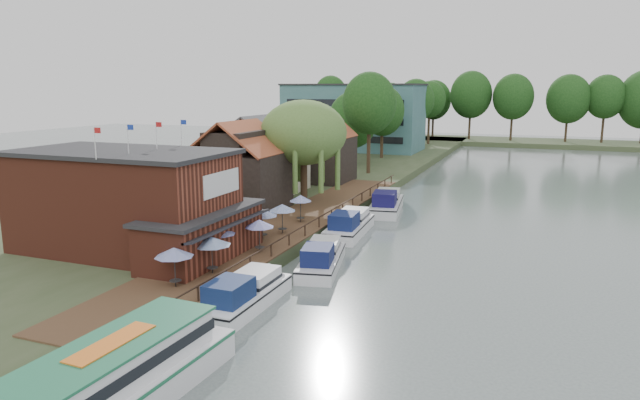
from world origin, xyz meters
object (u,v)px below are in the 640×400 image
(umbrella_1, at_px, (212,255))
(swan, at_px, (189,346))
(cruiser_1, at_px, (321,255))
(cruiser_2, at_px, (349,222))
(cottage_a, at_px, (239,166))
(cottage_c, at_px, (322,147))
(umbrella_6, at_px, (301,209))
(hotel_block, at_px, (354,117))
(cruiser_0, at_px, (244,290))
(umbrella_5, at_px, (282,219))
(willow, at_px, (304,152))
(umbrella_3, at_px, (260,236))
(cruiser_3, at_px, (387,200))
(cottage_b, at_px, (260,154))
(umbrella_2, at_px, (220,243))
(tour_boat, at_px, (101,384))
(umbrella_0, at_px, (175,267))
(pub, at_px, (147,202))

(umbrella_1, xyz_separation_m, swan, (3.49, -7.74, -2.07))
(umbrella_1, bearing_deg, cruiser_1, 53.14)
(cruiser_2, bearing_deg, cottage_a, 169.27)
(cottage_c, xyz_separation_m, swan, (10.38, -44.38, -5.03))
(cruiser_1, bearing_deg, umbrella_6, 109.66)
(hotel_block, height_order, cruiser_0, hotel_block)
(umbrella_6, height_order, cruiser_0, umbrella_6)
(umbrella_5, bearing_deg, willow, 105.03)
(umbrella_5, bearing_deg, umbrella_3, -81.71)
(cruiser_2, bearing_deg, cottage_c, 113.20)
(willow, xyz_separation_m, cruiser_3, (7.58, 3.86, -5.01))
(cottage_b, bearing_deg, swan, -67.89)
(cruiser_2, bearing_deg, swan, -94.32)
(cottage_a, relative_size, swan, 19.55)
(umbrella_2, xyz_separation_m, tour_boat, (4.70, -16.41, -0.83))
(umbrella_0, distance_m, cruiser_0, 4.30)
(umbrella_1, relative_size, cruiser_0, 0.27)
(pub, relative_size, umbrella_5, 8.42)
(cottage_c, xyz_separation_m, umbrella_6, (6.51, -21.81, -2.96))
(cottage_c, relative_size, cruiser_1, 0.96)
(willow, xyz_separation_m, swan, (6.88, -30.38, -5.99))
(tour_boat, bearing_deg, cottage_c, 104.18)
(willow, distance_m, umbrella_2, 20.63)
(willow, height_order, umbrella_2, willow)
(cottage_b, xyz_separation_m, cruiser_1, (15.73, -21.19, -4.19))
(cottage_c, bearing_deg, cruiser_3, -42.48)
(cottage_c, distance_m, umbrella_0, 40.12)
(umbrella_5, bearing_deg, cottage_b, 122.31)
(umbrella_3, height_order, cruiser_2, umbrella_3)
(umbrella_2, xyz_separation_m, umbrella_6, (0.58, 12.30, 0.00))
(willow, xyz_separation_m, umbrella_3, (4.00, -17.38, -3.93))
(cottage_a, distance_m, cottage_b, 10.44)
(umbrella_1, bearing_deg, umbrella_0, -103.77)
(pub, relative_size, tour_boat, 1.49)
(umbrella_3, xyz_separation_m, umbrella_6, (-0.99, 9.57, 0.00))
(umbrella_6, xyz_separation_m, cruiser_0, (3.67, -16.70, -1.20))
(umbrella_1, bearing_deg, tour_boat, -74.91)
(cruiser_0, bearing_deg, cottage_b, 115.73)
(cottage_c, relative_size, umbrella_2, 3.58)
(hotel_block, distance_m, umbrella_0, 77.99)
(cruiser_3, xyz_separation_m, tour_boat, (-0.45, -40.37, 0.26))
(cottage_b, relative_size, cruiser_0, 1.06)
(umbrella_0, bearing_deg, hotel_block, 100.50)
(umbrella_1, bearing_deg, pub, 159.01)
(cottage_a, xyz_separation_m, umbrella_2, (6.93, -15.11, -2.96))
(umbrella_3, height_order, cruiser_3, umbrella_3)
(umbrella_0, distance_m, umbrella_3, 8.25)
(pub, distance_m, umbrella_1, 7.75)
(cottage_c, relative_size, tour_boat, 0.63)
(cottage_c, xyz_separation_m, willow, (3.50, -14.00, 0.96))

